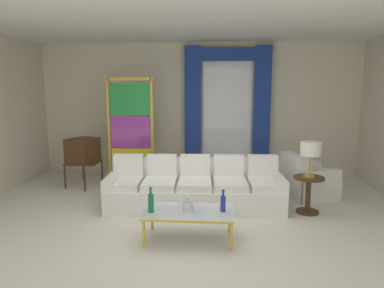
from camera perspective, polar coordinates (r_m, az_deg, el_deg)
ground_plane at (r=5.34m, az=-1.08°, el=-12.79°), size 16.00×16.00×0.00m
wall_rear at (r=8.01m, az=0.99°, el=5.69°), size 8.00×0.12×3.00m
ceiling_slab at (r=5.83m, az=-0.38°, el=19.31°), size 8.00×7.60×0.04m
curtained_window at (r=7.82m, az=5.82°, el=7.32°), size 2.00×0.17×2.70m
couch_white_long at (r=5.94m, az=0.50°, el=-7.33°), size 2.96×1.05×0.86m
coffee_table at (r=4.65m, az=-0.51°, el=-11.31°), size 1.17×0.64×0.41m
bottle_blue_decanter at (r=4.56m, az=-6.78°, el=-9.44°), size 0.07×0.07×0.34m
bottle_crystal_tall at (r=4.58m, az=5.13°, el=-9.58°), size 0.07×0.07×0.30m
bottle_amber_squat at (r=4.57m, az=-0.69°, el=-10.16°), size 0.13×0.13×0.22m
vintage_tv at (r=7.34m, az=-17.54°, el=-1.16°), size 0.66×0.71×1.35m
armchair_white at (r=6.81m, az=18.33°, el=-5.81°), size 1.02×1.00×0.80m
stained_glass_divider at (r=7.22m, az=-10.04°, el=1.62°), size 0.95×0.05×2.20m
peacock_figurine at (r=6.80m, az=-6.43°, el=-5.98°), size 0.44×0.60×0.50m
round_side_table at (r=5.92m, az=18.59°, el=-7.41°), size 0.48×0.48×0.59m
table_lamp_brass at (r=5.76m, az=18.94°, el=-0.99°), size 0.32×0.32×0.57m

